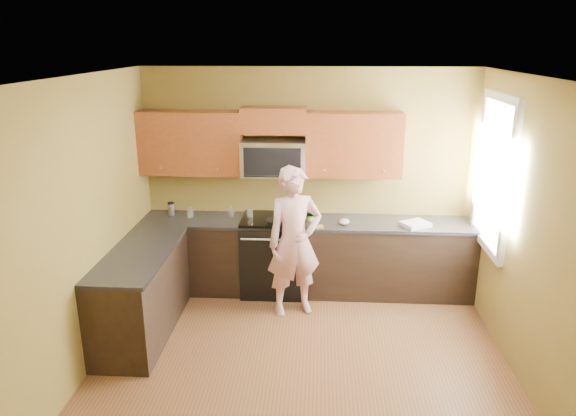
# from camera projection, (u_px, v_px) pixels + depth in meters

# --- Properties ---
(floor) EXTENTS (4.00, 4.00, 0.00)m
(floor) POSITION_uv_depth(u_px,v_px,m) (301.00, 370.00, 4.99)
(floor) COLOR brown
(floor) RESTS_ON ground
(ceiling) EXTENTS (4.00, 4.00, 0.00)m
(ceiling) POSITION_uv_depth(u_px,v_px,m) (303.00, 78.00, 4.17)
(ceiling) COLOR white
(ceiling) RESTS_ON ground
(wall_back) EXTENTS (4.00, 0.00, 4.00)m
(wall_back) POSITION_uv_depth(u_px,v_px,m) (308.00, 180.00, 6.48)
(wall_back) COLOR olive
(wall_back) RESTS_ON ground
(wall_front) EXTENTS (4.00, 0.00, 4.00)m
(wall_front) POSITION_uv_depth(u_px,v_px,m) (288.00, 377.00, 2.68)
(wall_front) COLOR olive
(wall_front) RESTS_ON ground
(wall_left) EXTENTS (0.00, 4.00, 4.00)m
(wall_left) POSITION_uv_depth(u_px,v_px,m) (78.00, 232.00, 4.70)
(wall_left) COLOR olive
(wall_left) RESTS_ON ground
(wall_right) EXTENTS (0.00, 4.00, 4.00)m
(wall_right) POSITION_uv_depth(u_px,v_px,m) (537.00, 242.00, 4.46)
(wall_right) COLOR olive
(wall_right) RESTS_ON ground
(cabinet_back_run) EXTENTS (4.00, 0.60, 0.88)m
(cabinet_back_run) POSITION_uv_depth(u_px,v_px,m) (306.00, 257.00, 6.47)
(cabinet_back_run) COLOR black
(cabinet_back_run) RESTS_ON floor
(cabinet_left_run) EXTENTS (0.60, 1.60, 0.88)m
(cabinet_left_run) POSITION_uv_depth(u_px,v_px,m) (142.00, 294.00, 5.52)
(cabinet_left_run) COLOR black
(cabinet_left_run) RESTS_ON floor
(countertop_back) EXTENTS (4.00, 0.62, 0.04)m
(countertop_back) POSITION_uv_depth(u_px,v_px,m) (307.00, 222.00, 6.32)
(countertop_back) COLOR black
(countertop_back) RESTS_ON cabinet_back_run
(countertop_left) EXTENTS (0.62, 1.60, 0.04)m
(countertop_left) POSITION_uv_depth(u_px,v_px,m) (139.00, 254.00, 5.38)
(countertop_left) COLOR black
(countertop_left) RESTS_ON cabinet_left_run
(stove) EXTENTS (0.76, 0.65, 0.95)m
(stove) POSITION_uv_depth(u_px,v_px,m) (274.00, 255.00, 6.46)
(stove) COLOR black
(stove) RESTS_ON floor
(microwave) EXTENTS (0.76, 0.40, 0.42)m
(microwave) POSITION_uv_depth(u_px,v_px,m) (274.00, 175.00, 6.28)
(microwave) COLOR silver
(microwave) RESTS_ON wall_back
(upper_cab_left) EXTENTS (1.22, 0.33, 0.75)m
(upper_cab_left) POSITION_uv_depth(u_px,v_px,m) (193.00, 173.00, 6.37)
(upper_cab_left) COLOR brown
(upper_cab_left) RESTS_ON wall_back
(upper_cab_right) EXTENTS (1.12, 0.33, 0.75)m
(upper_cab_right) POSITION_uv_depth(u_px,v_px,m) (353.00, 176.00, 6.26)
(upper_cab_right) COLOR brown
(upper_cab_right) RESTS_ON wall_back
(upper_cab_over_mw) EXTENTS (0.76, 0.33, 0.30)m
(upper_cab_over_mw) POSITION_uv_depth(u_px,v_px,m) (274.00, 120.00, 6.12)
(upper_cab_over_mw) COLOR brown
(upper_cab_over_mw) RESTS_ON wall_back
(window) EXTENTS (0.06, 1.06, 1.66)m
(window) POSITION_uv_depth(u_px,v_px,m) (495.00, 174.00, 5.51)
(window) COLOR white
(window) RESTS_ON wall_right
(woman) EXTENTS (0.73, 0.60, 1.71)m
(woman) POSITION_uv_depth(u_px,v_px,m) (294.00, 242.00, 5.83)
(woman) COLOR #E17080
(woman) RESTS_ON floor
(frying_pan) EXTENTS (0.33, 0.48, 0.06)m
(frying_pan) POSITION_uv_depth(u_px,v_px,m) (276.00, 224.00, 6.12)
(frying_pan) COLOR black
(frying_pan) RESTS_ON stove
(butter_tub) EXTENTS (0.14, 0.14, 0.09)m
(butter_tub) POSITION_uv_depth(u_px,v_px,m) (310.00, 220.00, 6.33)
(butter_tub) COLOR yellow
(butter_tub) RESTS_ON countertop_back
(toast_slice) EXTENTS (0.12, 0.12, 0.01)m
(toast_slice) POSITION_uv_depth(u_px,v_px,m) (318.00, 227.00, 6.09)
(toast_slice) COLOR #B27F47
(toast_slice) RESTS_ON countertop_back
(napkin_a) EXTENTS (0.13, 0.14, 0.06)m
(napkin_a) POSITION_uv_depth(u_px,v_px,m) (293.00, 222.00, 6.18)
(napkin_a) COLOR silver
(napkin_a) RESTS_ON countertop_back
(napkin_b) EXTENTS (0.16, 0.17, 0.07)m
(napkin_b) POSITION_uv_depth(u_px,v_px,m) (344.00, 222.00, 6.18)
(napkin_b) COLOR silver
(napkin_b) RESTS_ON countertop_back
(dish_towel) EXTENTS (0.38, 0.36, 0.05)m
(dish_towel) POSITION_uv_depth(u_px,v_px,m) (415.00, 224.00, 6.12)
(dish_towel) COLOR white
(dish_towel) RESTS_ON countertop_back
(travel_mug) EXTENTS (0.09, 0.09, 0.16)m
(travel_mug) POSITION_uv_depth(u_px,v_px,m) (172.00, 215.00, 6.52)
(travel_mug) COLOR silver
(travel_mug) RESTS_ON countertop_back
(glass_a) EXTENTS (0.09, 0.09, 0.12)m
(glass_a) POSITION_uv_depth(u_px,v_px,m) (190.00, 212.00, 6.43)
(glass_a) COLOR silver
(glass_a) RESTS_ON countertop_back
(glass_b) EXTENTS (0.07, 0.07, 0.12)m
(glass_b) POSITION_uv_depth(u_px,v_px,m) (231.00, 211.00, 6.48)
(glass_b) COLOR silver
(glass_b) RESTS_ON countertop_back
(glass_c) EXTENTS (0.08, 0.08, 0.12)m
(glass_c) POSITION_uv_depth(u_px,v_px,m) (250.00, 215.00, 6.35)
(glass_c) COLOR silver
(glass_c) RESTS_ON countertop_back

